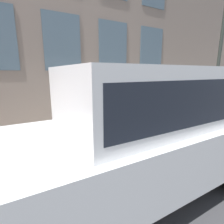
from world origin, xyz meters
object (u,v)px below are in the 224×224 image
at_px(parked_car_white_near, 140,129).
at_px(street_lamp, 224,23).
at_px(person, 102,116).
at_px(fire_hydrant, 122,123).

height_order(parked_car_white_near, street_lamp, street_lamp).
bearing_deg(person, street_lamp, -34.88).
xyz_separation_m(person, parked_car_white_near, (-2.04, 0.37, 0.28)).
bearing_deg(street_lamp, parked_car_white_near, 109.82).
bearing_deg(person, fire_hydrant, -60.96).
relative_size(person, parked_car_white_near, 0.22).
bearing_deg(person, parked_car_white_near, -133.98).
bearing_deg(parked_car_white_near, fire_hydrant, -25.55).
xyz_separation_m(person, street_lamp, (-0.11, -4.97, 2.90)).
relative_size(fire_hydrant, street_lamp, 0.14).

